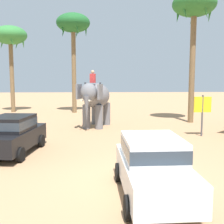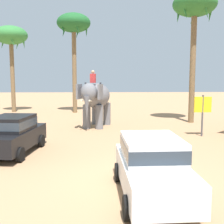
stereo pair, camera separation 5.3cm
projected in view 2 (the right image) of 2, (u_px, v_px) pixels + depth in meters
ground_plane at (138, 184)px, 8.98m from camera, size 120.00×120.00×0.00m
car_sedan_foreground at (152, 164)px, 7.93m from camera, size 1.95×4.14×1.70m
car_parked_far_side at (13, 133)px, 12.50m from camera, size 2.27×4.28×1.70m
elephant_with_mahout at (96, 98)px, 19.25m from camera, size 2.56×4.02×3.88m
palm_tree_behind_elephant at (74, 26)px, 26.77m from camera, size 3.20×3.20×9.50m
palm_tree_near_hut at (195, 9)px, 20.54m from camera, size 3.20×3.20×9.64m
palm_tree_far_back at (11, 38)px, 27.43m from camera, size 3.20×3.20×8.44m
signboard_yellow at (203, 107)px, 16.18m from camera, size 1.00×0.10×2.40m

